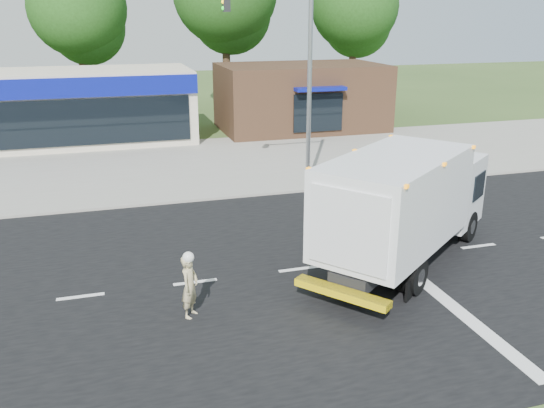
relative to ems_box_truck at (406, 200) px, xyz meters
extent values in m
plane|color=#385123|center=(-3.04, 0.47, -1.98)|extent=(120.00, 120.00, 0.00)
cube|color=black|center=(-3.04, 0.47, -1.97)|extent=(60.00, 14.00, 0.02)
cube|color=gray|center=(-3.04, 8.67, -1.92)|extent=(60.00, 2.40, 0.12)
cube|color=gray|center=(-3.04, 14.47, -1.97)|extent=(60.00, 9.00, 0.02)
cube|color=silver|center=(-9.04, 0.47, -1.96)|extent=(1.20, 0.15, 0.01)
cube|color=silver|center=(-6.04, 0.47, -1.96)|extent=(1.20, 0.15, 0.01)
cube|color=silver|center=(-3.04, 0.47, -1.96)|extent=(1.20, 0.15, 0.01)
cube|color=silver|center=(-0.04, 0.47, -1.96)|extent=(1.20, 0.15, 0.01)
cube|color=silver|center=(2.96, 0.47, -1.96)|extent=(1.20, 0.15, 0.01)
cube|color=silver|center=(-0.04, -2.53, -1.96)|extent=(0.40, 7.00, 0.01)
cube|color=black|center=(-0.67, -0.52, -1.25)|extent=(4.75, 4.03, 0.36)
cube|color=white|center=(2.25, 1.76, -0.36)|extent=(3.02, 3.05, 2.19)
cube|color=black|center=(3.03, 2.37, -0.15)|extent=(1.34, 1.66, 0.94)
cube|color=white|center=(-0.67, -0.52, 0.21)|extent=(5.65, 5.18, 2.45)
cube|color=silver|center=(-2.74, -2.14, 0.16)|extent=(1.33, 1.68, 1.98)
cube|color=yellow|center=(-2.88, -2.26, -1.40)|extent=(1.83, 2.20, 0.19)
cube|color=orange|center=(-0.67, -0.52, 1.41)|extent=(5.51, 5.09, 0.08)
cylinder|color=black|center=(1.68, 2.57, -1.48)|extent=(0.98, 0.86, 1.00)
cylinder|color=black|center=(2.90, 1.01, -1.48)|extent=(0.98, 0.86, 1.00)
cylinder|color=black|center=(-1.88, -0.15, -1.48)|extent=(0.98, 0.86, 1.00)
cylinder|color=black|center=(-0.60, -1.79, -1.48)|extent=(0.98, 0.86, 1.00)
imported|color=tan|center=(-6.43, -1.32, -1.19)|extent=(0.64, 0.69, 1.58)
sphere|color=white|center=(-6.43, -1.32, -0.42)|extent=(0.28, 0.28, 0.28)
cube|color=beige|center=(-12.04, 20.47, 0.02)|extent=(18.00, 6.00, 4.00)
cube|color=navy|center=(-12.04, 17.42, 1.42)|extent=(18.00, 0.30, 1.00)
cube|color=black|center=(-12.04, 17.42, -0.38)|extent=(17.00, 0.12, 2.40)
cube|color=#382316|center=(3.96, 20.47, 0.02)|extent=(10.00, 6.00, 4.00)
cube|color=navy|center=(3.96, 17.37, 0.92)|extent=(3.00, 1.20, 0.20)
cube|color=black|center=(3.96, 17.42, -0.48)|extent=(3.00, 0.12, 2.20)
cylinder|color=gray|center=(-0.04, 8.07, 2.02)|extent=(0.18, 0.18, 8.00)
cube|color=black|center=(-3.34, 8.07, 5.42)|extent=(0.25, 0.25, 0.70)
cylinder|color=#332114|center=(-9.04, 28.47, 1.45)|extent=(0.56, 0.56, 6.86)
sphere|color=#1D4413|center=(-9.04, 28.47, 5.37)|extent=(6.47, 6.47, 6.47)
sphere|color=#1D4413|center=(-8.54, 28.97, 4.10)|extent=(5.10, 5.10, 5.10)
cylinder|color=#332114|center=(0.96, 28.47, 1.94)|extent=(0.56, 0.56, 7.84)
sphere|color=#1D4413|center=(1.46, 28.97, 4.97)|extent=(5.82, 5.82, 5.82)
cylinder|color=#332114|center=(10.96, 28.47, 1.52)|extent=(0.56, 0.56, 7.00)
sphere|color=#1D4413|center=(10.96, 28.47, 5.52)|extent=(6.60, 6.60, 6.60)
sphere|color=#1D4413|center=(11.46, 28.97, 4.22)|extent=(5.20, 5.20, 5.20)
camera|label=1|loc=(-8.06, -13.81, 5.06)|focal=38.00mm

